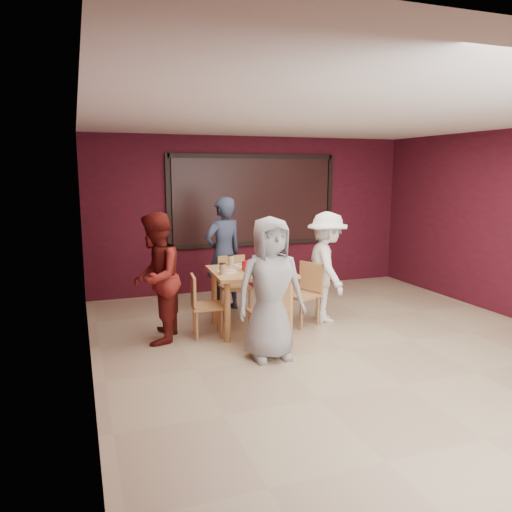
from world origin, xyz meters
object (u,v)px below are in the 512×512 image
object	(u,v)px
dining_table	(250,278)
chair_back	(234,282)
chair_left	(202,302)
chair_right	(305,290)
chair_front	(269,309)
diner_right	(327,267)
diner_front	(270,289)
diner_back	(224,254)
diner_left	(156,278)

from	to	relation	value
dining_table	chair_back	world-z (taller)	dining_table
chair_back	chair_left	size ratio (longest dim) A/B	1.07
chair_right	chair_front	bearing A→B (deg)	-138.48
chair_front	chair_right	size ratio (longest dim) A/B	0.99
chair_left	chair_back	bearing A→B (deg)	51.27
dining_table	diner_right	world-z (taller)	diner_right
chair_back	diner_right	distance (m)	1.45
chair_right	diner_front	bearing A→B (deg)	-131.81
chair_front	diner_back	xyz separation A→B (m)	(-0.05, 1.85, 0.40)
dining_table	chair_front	size ratio (longest dim) A/B	1.29
chair_back	diner_left	distance (m)	1.61
diner_front	diner_right	size ratio (longest dim) A/B	1.04
chair_left	chair_right	bearing A→B (deg)	2.23
dining_table	diner_back	size ratio (longest dim) A/B	0.63
chair_back	diner_right	bearing A→B (deg)	-34.05
chair_front	diner_front	bearing A→B (deg)	-109.30
dining_table	chair_back	size ratio (longest dim) A/B	1.26
chair_right	diner_right	distance (m)	0.47
dining_table	diner_left	distance (m)	1.30
chair_left	chair_right	size ratio (longest dim) A/B	0.94
chair_left	diner_front	world-z (taller)	diner_front
chair_front	chair_back	xyz separation A→B (m)	(0.03, 1.58, 0.01)
chair_right	diner_right	world-z (taller)	diner_right
diner_back	diner_left	world-z (taller)	diner_back
chair_front	chair_right	xyz separation A→B (m)	(0.85, 0.75, 0.01)
diner_front	diner_back	size ratio (longest dim) A/B	0.94
chair_right	diner_back	size ratio (longest dim) A/B	0.49
dining_table	chair_left	world-z (taller)	dining_table
chair_right	diner_left	xyz separation A→B (m)	(-2.12, -0.04, 0.34)
chair_left	diner_right	xyz separation A→B (m)	(1.89, 0.10, 0.33)
chair_left	diner_left	world-z (taller)	diner_left
chair_front	diner_right	world-z (taller)	diner_right
diner_back	diner_right	size ratio (longest dim) A/B	1.12
chair_back	diner_back	world-z (taller)	diner_back
dining_table	chair_right	size ratio (longest dim) A/B	1.28
chair_back	diner_left	xyz separation A→B (m)	(-1.31, -0.88, 0.33)
diner_left	diner_right	size ratio (longest dim) A/B	1.04
diner_front	diner_right	xyz separation A→B (m)	(1.32, 1.11, -0.04)
chair_left	diner_left	size ratio (longest dim) A/B	0.50
chair_left	diner_left	distance (m)	0.69
dining_table	diner_right	distance (m)	1.19
chair_right	dining_table	bearing A→B (deg)	178.70
chair_right	diner_front	distance (m)	1.48
diner_front	chair_front	bearing A→B (deg)	71.12
dining_table	diner_front	distance (m)	1.10
chair_left	diner_left	xyz separation A→B (m)	(-0.59, 0.02, 0.37)
chair_back	diner_front	world-z (taller)	diner_front
chair_right	diner_left	size ratio (longest dim) A/B	0.53
chair_back	diner_back	distance (m)	0.48
diner_right	diner_front	bearing A→B (deg)	139.44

